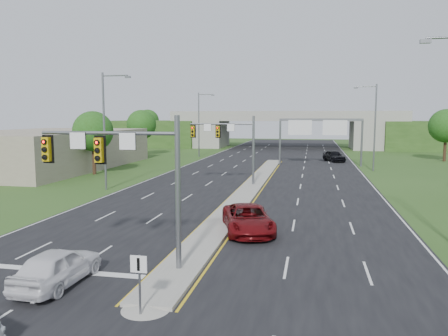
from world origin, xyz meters
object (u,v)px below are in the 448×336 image
sign_gantry (319,129)px  car_far_c (334,156)px  keep_right_sign (139,275)px  car_white (58,266)px  car_far_a (248,219)px  signal_mast_far (231,139)px  overpass (286,132)px  signal_mast_near (128,166)px

sign_gantry → car_far_c: (2.42, 6.32, -4.36)m
keep_right_sign → car_white: (-4.42, 2.02, -0.71)m
keep_right_sign → car_far_a: 11.99m
car_far_a → keep_right_sign: bearing=-116.3°
sign_gantry → car_far_a: sign_gantry is taller
signal_mast_far → overpass: bearing=87.6°
car_far_c → signal_mast_near: bearing=-123.9°
sign_gantry → overpass: 35.75m
signal_mast_far → keep_right_sign: size_ratio=3.18×
keep_right_sign → car_white: keep_right_sign is taller
signal_mast_near → keep_right_sign: bearing=-63.1°
overpass → car_far_c: 30.28m
signal_mast_far → keep_right_sign: 29.71m
overpass → car_far_c: size_ratio=15.85×
signal_mast_far → keep_right_sign: bearing=-85.6°
signal_mast_near → signal_mast_far: (0.00, 25.00, 0.00)m
signal_mast_near → car_white: 5.09m
car_far_c → keep_right_sign: bearing=-120.7°
car_white → car_far_c: bearing=-102.8°
sign_gantry → car_white: bearing=-103.2°
keep_right_sign → signal_mast_far: bearing=94.4°
signal_mast_near → car_far_a: bearing=59.5°
keep_right_sign → car_far_c: size_ratio=0.44×
overpass → signal_mast_near: bearing=-91.6°
car_white → car_far_c: (13.53, 53.75, 0.07)m
keep_right_sign → overpass: (0.00, 84.53, 2.04)m
signal_mast_far → car_far_c: size_ratio=1.39×
signal_mast_far → keep_right_sign: (2.26, -29.45, -3.21)m
signal_mast_near → keep_right_sign: signal_mast_near is taller
sign_gantry → car_white: sign_gantry is taller
sign_gantry → car_far_c: sign_gantry is taller
sign_gantry → car_far_c: size_ratio=2.29×
keep_right_sign → overpass: size_ratio=0.03×
keep_right_sign → signal_mast_near: bearing=116.9°
keep_right_sign → car_far_a: (2.06, 11.79, -0.69)m
car_far_c → signal_mast_far: bearing=-134.8°
signal_mast_far → signal_mast_near: bearing=-90.0°
keep_right_sign → car_far_c: (9.11, 55.77, -0.64)m
sign_gantry → overpass: overpass is taller
signal_mast_near → overpass: (2.26, 80.07, -1.17)m
signal_mast_near → car_far_a: (4.33, 7.34, -3.90)m
signal_mast_far → overpass: size_ratio=0.09×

